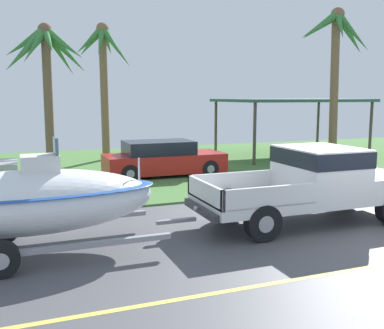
{
  "coord_description": "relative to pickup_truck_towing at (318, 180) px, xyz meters",
  "views": [
    {
      "loc": [
        -7.09,
        -7.86,
        3.05
      ],
      "look_at": [
        -3.14,
        2.41,
        1.38
      ],
      "focal_mm": 41.97,
      "sensor_mm": 36.0,
      "label": 1
    }
  ],
  "objects": [
    {
      "name": "ground",
      "position": [
        0.37,
        7.32,
        -1.03
      ],
      "size": [
        36.0,
        22.0,
        0.11
      ],
      "color": "#4C4C51"
    },
    {
      "name": "pickup_truck_towing",
      "position": [
        0.0,
        0.0,
        0.0
      ],
      "size": [
        5.6,
        2.02,
        1.84
      ],
      "color": "silver",
      "rests_on": "ground"
    },
    {
      "name": "boat_on_trailer",
      "position": [
        -6.66,
        -0.0,
        0.04
      ],
      "size": [
        6.14,
        2.21,
        2.28
      ],
      "color": "gray",
      "rests_on": "ground"
    },
    {
      "name": "parked_sedan_near",
      "position": [
        -1.65,
        7.38,
        -0.35
      ],
      "size": [
        4.56,
        1.87,
        1.38
      ],
      "color": "#B21E19",
      "rests_on": "ground"
    },
    {
      "name": "carport_awning",
      "position": [
        6.1,
        10.49,
        1.77
      ],
      "size": [
        6.93,
        4.67,
        2.93
      ],
      "color": "#4C4238",
      "rests_on": "ground"
    },
    {
      "name": "palm_tree_near_left",
      "position": [
        -2.91,
        12.64,
        3.78
      ],
      "size": [
        2.89,
        2.81,
        6.45
      ],
      "color": "brown",
      "rests_on": "ground"
    },
    {
      "name": "palm_tree_near_right",
      "position": [
        5.67,
        6.78,
        4.01
      ],
      "size": [
        3.27,
        2.86,
        6.68
      ],
      "color": "brown",
      "rests_on": "ground"
    },
    {
      "name": "palm_tree_mid",
      "position": [
        -5.75,
        7.88,
        3.35
      ],
      "size": [
        3.02,
        3.0,
        5.59
      ],
      "color": "brown",
      "rests_on": "ground"
    }
  ]
}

